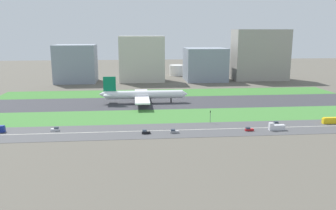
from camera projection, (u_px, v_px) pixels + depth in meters
ground_plane at (176, 102)px, 254.65m from camera, size 800.00×800.00×0.00m
runway at (176, 102)px, 254.64m from camera, size 280.00×46.00×0.10m
grass_median_north at (170, 93)px, 294.54m from camera, size 280.00×36.00×0.10m
grass_median_south at (183, 115)px, 214.73m from camera, size 280.00×36.00×0.10m
highway at (192, 130)px, 183.59m from camera, size 280.00×28.00×0.10m
highway_centerline at (192, 130)px, 183.57m from camera, size 266.00×0.50×0.01m
airliner at (142, 95)px, 251.02m from camera, size 65.00×56.00×19.70m
car_2 at (249, 129)px, 181.33m from camera, size 4.40×1.80×2.00m
car_0 at (55, 129)px, 181.48m from camera, size 4.40×1.80×2.00m
car_3 at (146, 132)px, 176.21m from camera, size 4.40×1.80×2.00m
car_4 at (174, 131)px, 177.59m from camera, size 4.40×1.80×2.00m
truck_0 at (276, 127)px, 182.58m from camera, size 8.40×2.50×4.00m
bus_1 at (332, 120)px, 195.80m from camera, size 11.60×2.50×3.50m
car_1 at (275, 123)px, 192.80m from camera, size 4.40×1.80×2.00m
traffic_light at (210, 116)px, 196.56m from camera, size 0.36×0.50×7.20m
terminal_building at (76, 64)px, 353.13m from camera, size 41.17×33.47×38.34m
hangar_building at (142, 59)px, 358.59m from camera, size 46.21×29.55×46.96m
office_tower at (205, 64)px, 366.26m from camera, size 42.40×39.79×34.35m
cargo_warehouse at (260, 55)px, 369.88m from camera, size 57.95×27.42×53.69m
fuel_tank_west at (145, 69)px, 405.99m from camera, size 23.55×23.55×16.94m
fuel_tank_centre at (177, 70)px, 409.99m from camera, size 17.15×17.15×12.44m
fuel_tank_east at (200, 69)px, 412.28m from camera, size 20.35×20.35×15.80m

